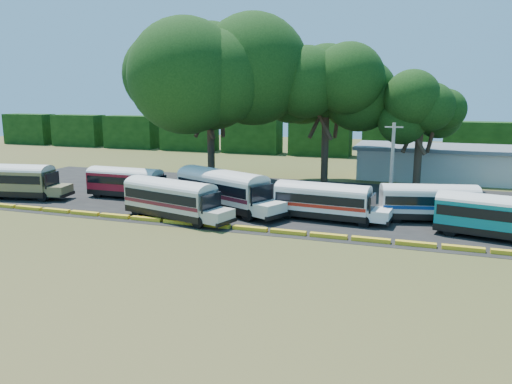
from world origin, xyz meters
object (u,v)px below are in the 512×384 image
(bus_teal, at_px, (499,214))
(bus_red, at_px, (127,181))
(bus_cream_west, at_px, (172,197))
(bus_white_red, at_px, (325,199))
(bus_beige, at_px, (12,179))
(tree_west, at_px, (210,77))

(bus_teal, bearing_deg, bus_red, -173.95)
(bus_cream_west, xyz_separation_m, bus_white_red, (11.94, 3.77, -0.13))
(bus_beige, height_order, bus_cream_west, bus_beige)
(bus_white_red, bearing_deg, bus_red, 178.31)
(bus_white_red, distance_m, bus_teal, 12.78)
(bus_beige, height_order, bus_red, bus_beige)
(bus_red, bearing_deg, bus_beige, -159.21)
(bus_white_red, bearing_deg, bus_cream_west, -157.70)
(bus_cream_west, distance_m, bus_white_red, 12.52)
(bus_beige, bearing_deg, tree_west, 29.00)
(tree_west, bearing_deg, bus_teal, -24.26)
(bus_red, distance_m, tree_west, 14.47)
(bus_cream_west, distance_m, bus_teal, 24.77)
(bus_cream_west, distance_m, tree_west, 18.28)
(bus_red, xyz_separation_m, bus_teal, (32.92, -3.66, 0.08))
(bus_cream_west, xyz_separation_m, bus_teal, (24.65, 2.41, -0.05))
(bus_cream_west, relative_size, tree_west, 0.59)
(bus_cream_west, height_order, tree_west, tree_west)
(bus_white_red, distance_m, tree_west, 21.34)
(bus_red, distance_m, bus_white_red, 20.34)
(bus_red, relative_size, bus_cream_west, 0.89)
(bus_cream_west, bearing_deg, bus_beige, -171.46)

